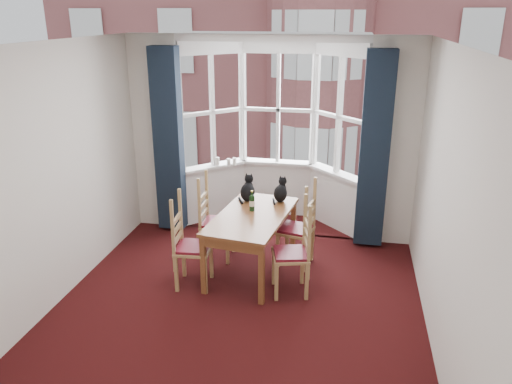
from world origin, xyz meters
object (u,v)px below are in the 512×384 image
(chair_right_near, at_px, (298,255))
(cat_right, at_px, (281,192))
(chair_left_near, at_px, (186,248))
(chair_left_far, at_px, (211,223))
(candle_short, at_px, (229,162))
(candle_extra, at_px, (234,162))
(dining_table, at_px, (252,221))
(cat_left, at_px, (248,190))
(wine_bottle, at_px, (252,202))
(candle_tall, at_px, (217,161))
(chair_right_far, at_px, (302,231))

(chair_right_near, xyz_separation_m, cat_right, (-0.34, 0.92, 0.41))
(chair_left_near, relative_size, cat_right, 2.77)
(chair_left_far, bearing_deg, candle_short, 93.21)
(candle_extra, bearing_deg, chair_left_near, -92.74)
(candle_extra, bearing_deg, chair_left_far, -90.51)
(dining_table, relative_size, chair_left_near, 1.71)
(cat_left, height_order, cat_right, cat_left)
(chair_right_near, height_order, wine_bottle, wine_bottle)
(dining_table, distance_m, cat_left, 0.55)
(wine_bottle, distance_m, candle_short, 1.60)
(candle_extra, bearing_deg, candle_tall, -168.80)
(chair_right_near, relative_size, wine_bottle, 3.53)
(chair_left_near, distance_m, chair_right_near, 1.31)
(candle_short, height_order, candle_extra, candle_extra)
(chair_right_far, bearing_deg, cat_right, 140.58)
(candle_short, distance_m, candle_extra, 0.09)
(chair_left_near, height_order, chair_left_far, same)
(cat_left, bearing_deg, candle_tall, 122.86)
(candle_tall, bearing_deg, dining_table, -61.33)
(chair_left_far, xyz_separation_m, candle_tall, (-0.24, 1.27, 0.46))
(dining_table, relative_size, cat_left, 4.43)
(chair_left_near, relative_size, candle_tall, 7.32)
(chair_right_far, xyz_separation_m, cat_left, (-0.75, 0.22, 0.42))
(dining_table, bearing_deg, chair_left_far, 155.24)
(cat_right, bearing_deg, wine_bottle, -126.98)
(cat_right, relative_size, candle_extra, 2.82)
(wine_bottle, relative_size, candle_short, 2.47)
(cat_left, bearing_deg, candle_short, 115.53)
(dining_table, relative_size, chair_right_far, 1.71)
(chair_left_far, distance_m, chair_right_near, 1.40)
(candle_tall, xyz_separation_m, candle_short, (0.17, 0.03, -0.01))
(chair_right_near, bearing_deg, chair_right_far, 91.82)
(chair_left_near, relative_size, wine_bottle, 3.53)
(chair_right_near, height_order, candle_tall, candle_tall)
(chair_right_far, bearing_deg, wine_bottle, -168.06)
(chair_right_near, relative_size, candle_extra, 7.81)
(chair_right_far, xyz_separation_m, candle_tall, (-1.44, 1.30, 0.46))
(chair_right_near, relative_size, candle_tall, 7.32)
(dining_table, relative_size, candle_extra, 13.35)
(chair_right_far, bearing_deg, dining_table, -156.52)
(candle_short, bearing_deg, chair_left_far, -86.79)
(cat_right, xyz_separation_m, candle_extra, (-0.87, 1.08, 0.05))
(chair_left_far, bearing_deg, wine_bottle, -14.80)
(cat_right, distance_m, wine_bottle, 0.50)
(chair_left_far, relative_size, candle_short, 8.74)
(dining_table, distance_m, chair_left_near, 0.87)
(cat_left, height_order, candle_tall, cat_left)
(candle_short, bearing_deg, chair_right_near, -56.77)
(chair_right_far, height_order, candle_short, candle_short)
(chair_left_far, bearing_deg, candle_extra, 89.49)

